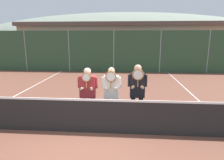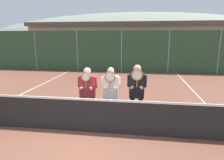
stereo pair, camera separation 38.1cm
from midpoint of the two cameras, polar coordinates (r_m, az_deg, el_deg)
The scene contains 13 objects.
ground_plane at distance 5.85m, azimuth -4.87°, elevation -14.54°, with size 120.00×120.00×0.00m, color brown.
hill_distant at distance 58.78m, azimuth 7.01°, elevation 9.79°, with size 90.68×50.38×17.63m.
clubhouse_building at distance 21.04m, azimuth 9.14°, elevation 10.49°, with size 22.41×5.50×3.93m.
fence_back at distance 14.94m, azimuth 3.47°, elevation 8.11°, with size 20.46×0.06×3.05m.
tennis_net at distance 5.64m, azimuth -4.97°, elevation -9.93°, with size 10.85×0.09×1.09m.
court_line_left_sideline at distance 9.99m, azimuth -24.02°, elevation -4.03°, with size 0.05×16.00×0.01m, color white.
court_line_right_sideline at distance 8.96m, azimuth 26.24°, elevation -6.07°, with size 0.05×16.00×0.01m, color white.
player_leftmost at distance 6.06m, azimuth -5.20°, elevation -3.08°, with size 0.60×0.34×1.74m.
player_center_left at distance 5.90m, azimuth 1.50°, elevation -3.40°, with size 0.57×0.34×1.77m.
player_center_right at distance 5.87m, azimuth 8.93°, elevation -3.02°, with size 0.56×0.34×1.86m.
car_far_left at distance 18.51m, azimuth -15.32°, elevation 6.68°, with size 4.38×1.95×1.83m.
car_left_of_center at distance 17.17m, azimuth -0.34°, elevation 6.56°, with size 4.30×2.05×1.73m.
car_center at distance 17.18m, azimuth 15.23°, elevation 6.35°, with size 4.01×2.08×1.89m.
Camera 2 is at (1.40, -5.05, 2.65)m, focal length 32.00 mm.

